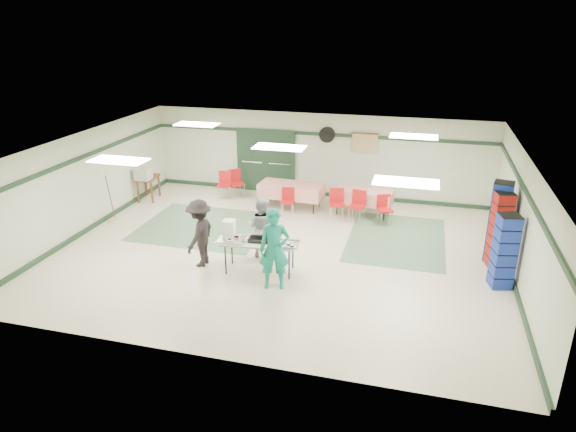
% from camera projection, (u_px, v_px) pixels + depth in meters
% --- Properties ---
extents(floor, '(11.00, 11.00, 0.00)m').
position_uv_depth(floor, '(280.00, 251.00, 12.99)').
color(floor, beige).
rests_on(floor, ground).
extents(ceiling, '(11.00, 11.00, 0.00)m').
position_uv_depth(ceiling, '(279.00, 146.00, 12.00)').
color(ceiling, white).
rests_on(ceiling, wall_back).
extents(wall_back, '(11.00, 0.00, 11.00)m').
position_uv_depth(wall_back, '(318.00, 155.00, 16.55)').
color(wall_back, beige).
rests_on(wall_back, floor).
extents(wall_front, '(11.00, 0.00, 11.00)m').
position_uv_depth(wall_front, '(206.00, 290.00, 8.45)').
color(wall_front, beige).
rests_on(wall_front, floor).
extents(wall_left, '(0.00, 9.00, 9.00)m').
position_uv_depth(wall_left, '(84.00, 183.00, 13.81)').
color(wall_left, beige).
rests_on(wall_left, floor).
extents(wall_right, '(0.00, 9.00, 9.00)m').
position_uv_depth(wall_right, '(522.00, 222.00, 11.18)').
color(wall_right, beige).
rests_on(wall_right, floor).
extents(trim_back, '(11.00, 0.06, 0.10)m').
position_uv_depth(trim_back, '(318.00, 134.00, 16.26)').
color(trim_back, '#1C3423').
rests_on(trim_back, wall_back).
extents(baseboard_back, '(11.00, 0.06, 0.12)m').
position_uv_depth(baseboard_back, '(317.00, 193.00, 16.99)').
color(baseboard_back, '#1C3423').
rests_on(baseboard_back, floor).
extents(trim_left, '(0.06, 9.00, 0.10)m').
position_uv_depth(trim_left, '(81.00, 158.00, 13.55)').
color(trim_left, '#1C3423').
rests_on(trim_left, wall_back).
extents(baseboard_left, '(0.06, 9.00, 0.12)m').
position_uv_depth(baseboard_left, '(91.00, 227.00, 14.27)').
color(baseboard_left, '#1C3423').
rests_on(baseboard_left, floor).
extents(trim_right, '(0.06, 9.00, 0.10)m').
position_uv_depth(trim_right, '(526.00, 192.00, 10.93)').
color(trim_right, '#1C3423').
rests_on(trim_right, wall_back).
extents(baseboard_right, '(0.06, 9.00, 0.12)m').
position_uv_depth(baseboard_right, '(511.00, 275.00, 11.66)').
color(baseboard_right, '#1C3423').
rests_on(baseboard_right, floor).
extents(green_patch_a, '(3.50, 3.00, 0.01)m').
position_uv_depth(green_patch_a, '(205.00, 226.00, 14.49)').
color(green_patch_a, '#5E805D').
rests_on(green_patch_a, floor).
extents(green_patch_b, '(2.50, 3.50, 0.01)m').
position_uv_depth(green_patch_b, '(396.00, 239.00, 13.67)').
color(green_patch_b, '#5E805D').
rests_on(green_patch_b, floor).
extents(double_door_left, '(0.90, 0.06, 2.10)m').
position_uv_depth(double_door_left, '(253.00, 160.00, 17.13)').
color(double_door_left, gray).
rests_on(double_door_left, floor).
extents(double_door_right, '(0.90, 0.06, 2.10)m').
position_uv_depth(double_door_right, '(280.00, 162.00, 16.90)').
color(double_door_right, gray).
rests_on(double_door_right, floor).
extents(door_frame, '(2.00, 0.03, 2.15)m').
position_uv_depth(door_frame, '(266.00, 161.00, 17.00)').
color(door_frame, '#1C3423').
rests_on(door_frame, floor).
extents(wall_fan, '(0.50, 0.10, 0.50)m').
position_uv_depth(wall_fan, '(327.00, 135.00, 16.16)').
color(wall_fan, black).
rests_on(wall_fan, wall_back).
extents(scroll_banner, '(0.80, 0.02, 0.60)m').
position_uv_depth(scroll_banner, '(365.00, 143.00, 15.95)').
color(scroll_banner, tan).
rests_on(scroll_banner, wall_back).
extents(serving_table, '(1.76, 0.85, 0.76)m').
position_uv_depth(serving_table, '(259.00, 243.00, 11.70)').
color(serving_table, '#B7B6B1').
rests_on(serving_table, floor).
extents(sheet_tray_right, '(0.66, 0.52, 0.02)m').
position_uv_depth(sheet_tray_right, '(285.00, 244.00, 11.50)').
color(sheet_tray_right, silver).
rests_on(sheet_tray_right, serving_table).
extents(sheet_tray_mid, '(0.60, 0.48, 0.02)m').
position_uv_depth(sheet_tray_mid, '(256.00, 239.00, 11.76)').
color(sheet_tray_mid, silver).
rests_on(sheet_tray_mid, serving_table).
extents(sheet_tray_left, '(0.67, 0.53, 0.02)m').
position_uv_depth(sheet_tray_left, '(232.00, 240.00, 11.72)').
color(sheet_tray_left, silver).
rests_on(sheet_tray_left, serving_table).
extents(baking_pan, '(0.52, 0.35, 0.08)m').
position_uv_depth(baking_pan, '(260.00, 239.00, 11.68)').
color(baking_pan, black).
rests_on(baking_pan, serving_table).
extents(foam_box_stack, '(0.29, 0.27, 0.42)m').
position_uv_depth(foam_box_stack, '(229.00, 229.00, 11.83)').
color(foam_box_stack, white).
rests_on(foam_box_stack, serving_table).
extents(volunteer_teal, '(0.75, 0.59, 1.81)m').
position_uv_depth(volunteer_teal, '(274.00, 249.00, 10.94)').
color(volunteer_teal, '#138371').
rests_on(volunteer_teal, floor).
extents(volunteer_grey, '(0.83, 0.70, 1.52)m').
position_uv_depth(volunteer_grey, '(262.00, 227.00, 12.45)').
color(volunteer_grey, gray).
rests_on(volunteer_grey, floor).
extents(volunteer_dark, '(0.64, 1.07, 1.63)m').
position_uv_depth(volunteer_dark, '(200.00, 233.00, 11.98)').
color(volunteer_dark, black).
rests_on(volunteer_dark, floor).
extents(dining_table_a, '(1.77, 0.93, 0.77)m').
position_uv_depth(dining_table_a, '(363.00, 196.00, 15.19)').
color(dining_table_a, red).
rests_on(dining_table_a, floor).
extents(dining_table_b, '(1.99, 0.98, 0.77)m').
position_uv_depth(dining_table_b, '(291.00, 190.00, 15.72)').
color(dining_table_b, red).
rests_on(dining_table_b, floor).
extents(chair_a, '(0.50, 0.50, 0.90)m').
position_uv_depth(chair_a, '(358.00, 203.00, 14.71)').
color(chair_a, red).
rests_on(chair_a, floor).
extents(chair_b, '(0.51, 0.51, 0.91)m').
position_uv_depth(chair_b, '(337.00, 201.00, 14.85)').
color(chair_b, red).
rests_on(chair_b, floor).
extents(chair_c, '(0.52, 0.52, 0.85)m').
position_uv_depth(chair_c, '(384.00, 206.00, 14.53)').
color(chair_c, red).
rests_on(chair_c, floor).
extents(chair_d, '(0.43, 0.43, 0.81)m').
position_uv_depth(chair_d, '(288.00, 198.00, 15.22)').
color(chair_d, red).
rests_on(chair_d, floor).
extents(chair_loose_a, '(0.61, 0.61, 0.93)m').
position_uv_depth(chair_loose_a, '(236.00, 180.00, 16.60)').
color(chair_loose_a, red).
rests_on(chair_loose_a, floor).
extents(chair_loose_b, '(0.45, 0.45, 0.89)m').
position_uv_depth(chair_loose_b, '(225.00, 182.00, 16.53)').
color(chair_loose_b, red).
rests_on(chair_loose_b, floor).
extents(crate_stack_blue_a, '(0.52, 0.52, 1.98)m').
position_uv_depth(crate_stack_blue_a, '(498.00, 222.00, 12.15)').
color(crate_stack_blue_a, '#193C9A').
rests_on(crate_stack_blue_a, floor).
extents(crate_stack_red, '(0.48, 0.48, 1.84)m').
position_uv_depth(crate_stack_red, '(499.00, 230.00, 11.91)').
color(crate_stack_red, '#A31011').
rests_on(crate_stack_red, floor).
extents(crate_stack_blue_b, '(0.52, 0.52, 1.68)m').
position_uv_depth(crate_stack_blue_b, '(504.00, 251.00, 11.00)').
color(crate_stack_blue_b, '#193C9A').
rests_on(crate_stack_blue_b, floor).
extents(printer_table, '(0.70, 0.95, 0.74)m').
position_uv_depth(printer_table, '(148.00, 180.00, 16.40)').
color(printer_table, brown).
rests_on(printer_table, floor).
extents(office_printer, '(0.50, 0.44, 0.37)m').
position_uv_depth(office_printer, '(143.00, 174.00, 16.08)').
color(office_printer, '#AEAEA9').
rests_on(office_printer, printer_table).
extents(broom, '(0.08, 0.22, 1.37)m').
position_uv_depth(broom, '(110.00, 198.00, 14.62)').
color(broom, brown).
rests_on(broom, floor).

